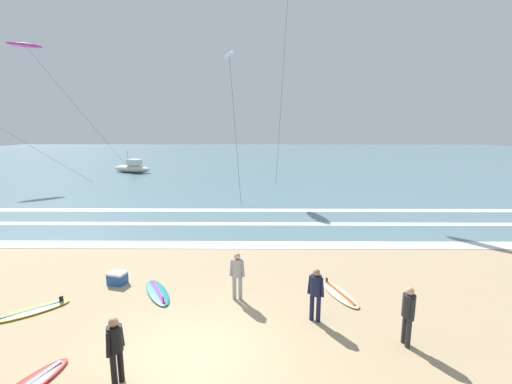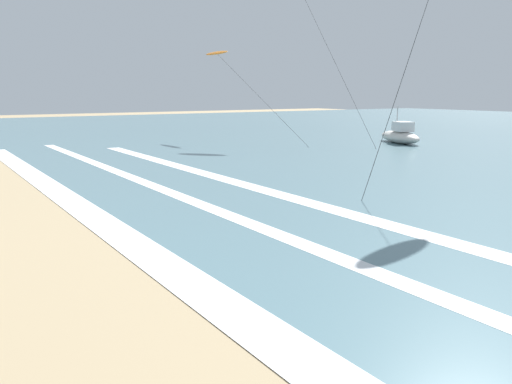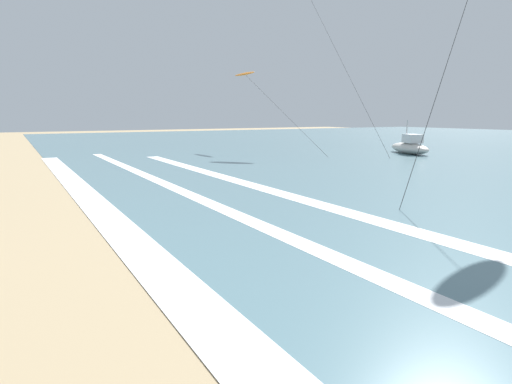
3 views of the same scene
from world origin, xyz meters
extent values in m
plane|color=tan|center=(0.00, 0.00, 0.00)|extent=(160.00, 160.00, 0.00)
cube|color=slate|center=(0.00, 52.56, 0.01)|extent=(140.00, 90.00, 0.01)
cube|color=white|center=(-0.07, 7.96, 0.01)|extent=(49.12, 1.04, 0.01)
cube|color=white|center=(-1.06, 11.53, 0.01)|extent=(49.90, 0.63, 0.01)
cube|color=white|center=(0.60, 14.79, 0.01)|extent=(44.67, 0.84, 0.01)
cylinder|color=black|center=(-1.53, -1.12, 0.41)|extent=(0.13, 0.13, 0.82)
cylinder|color=black|center=(-1.46, -0.94, 0.41)|extent=(0.13, 0.13, 0.82)
cylinder|color=black|center=(-1.50, -1.03, 1.11)|extent=(0.32, 0.32, 0.58)
cylinder|color=black|center=(-1.56, -1.21, 1.08)|extent=(0.13, 0.16, 0.56)
cylinder|color=black|center=(-1.43, -0.86, 1.08)|extent=(0.13, 0.16, 0.56)
sphere|color=#9E7051|center=(-1.50, -1.03, 1.49)|extent=(0.21, 0.21, 0.21)
cylinder|color=#232328|center=(5.38, 0.50, 0.41)|extent=(0.13, 0.13, 0.82)
cylinder|color=#232328|center=(5.40, 0.31, 0.41)|extent=(0.13, 0.13, 0.82)
cylinder|color=#232328|center=(5.39, 0.40, 1.11)|extent=(0.32, 0.32, 0.58)
cylinder|color=#232328|center=(5.37, 0.59, 1.08)|extent=(0.10, 0.14, 0.56)
cylinder|color=#232328|center=(5.41, 0.22, 1.08)|extent=(0.10, 0.14, 0.56)
sphere|color=tan|center=(5.39, 0.40, 1.49)|extent=(0.21, 0.21, 0.21)
cylinder|color=#141938|center=(3.13, 1.56, 0.41)|extent=(0.13, 0.13, 0.82)
cylinder|color=#141938|center=(3.31, 1.46, 0.41)|extent=(0.13, 0.13, 0.82)
cylinder|color=#141938|center=(3.22, 1.51, 1.11)|extent=(0.32, 0.32, 0.58)
cylinder|color=#141938|center=(3.06, 1.61, 1.08)|extent=(0.16, 0.14, 0.56)
cylinder|color=#141938|center=(3.39, 1.42, 1.08)|extent=(0.16, 0.14, 0.56)
sphere|color=#9E7051|center=(3.22, 1.51, 1.49)|extent=(0.21, 0.21, 0.21)
cylinder|color=gray|center=(0.99, 2.74, 0.41)|extent=(0.13, 0.13, 0.82)
cylinder|color=gray|center=(0.80, 2.77, 0.41)|extent=(0.13, 0.13, 0.82)
cylinder|color=gray|center=(0.89, 2.75, 1.11)|extent=(0.32, 0.32, 0.58)
cylinder|color=gray|center=(1.08, 2.72, 1.08)|extent=(0.15, 0.11, 0.56)
cylinder|color=gray|center=(0.71, 2.78, 1.08)|extent=(0.15, 0.11, 0.56)
sphere|color=tan|center=(0.89, 2.75, 1.49)|extent=(0.21, 0.21, 0.21)
ellipsoid|color=yellow|center=(-5.34, 1.92, 0.04)|extent=(2.00, 1.80, 0.09)
cube|color=#1959B2|center=(-5.34, 1.92, 0.09)|extent=(1.44, 1.21, 0.01)
cube|color=black|center=(-4.71, 2.44, 0.17)|extent=(0.10, 0.09, 0.16)
ellipsoid|color=beige|center=(4.30, 3.10, 0.04)|extent=(1.26, 2.18, 0.09)
cube|color=#D84C19|center=(4.30, 3.10, 0.09)|extent=(0.69, 1.72, 0.01)
cube|color=black|center=(4.03, 3.87, 0.17)|extent=(0.05, 0.12, 0.16)
ellipsoid|color=teal|center=(-1.84, 3.14, 0.04)|extent=(1.54, 2.13, 0.09)
cube|color=#BF198C|center=(-1.84, 3.14, 0.09)|extent=(0.95, 1.61, 0.01)
cube|color=black|center=(-1.44, 2.42, 0.17)|extent=(0.07, 0.11, 0.16)
ellipsoid|color=white|center=(-0.85, 22.51, 11.33)|extent=(1.48, 3.29, 0.43)
cylinder|color=#333333|center=(-0.26, 19.53, 5.66)|extent=(1.21, 5.97, 11.34)
cylinder|color=#333333|center=(3.56, 23.32, 7.76)|extent=(0.55, 4.35, 15.52)
ellipsoid|color=#CC2384|center=(-22.37, 29.66, 13.69)|extent=(2.95, 2.65, 0.43)
cylinder|color=#333333|center=(-17.00, 29.48, 6.84)|extent=(10.76, 0.39, 13.70)
cylinder|color=#333333|center=(-19.56, 25.21, 3.36)|extent=(9.16, 2.16, 6.73)
ellipsoid|color=beige|center=(-13.73, 33.80, 0.45)|extent=(5.46, 3.51, 0.90)
cube|color=silver|center=(-13.36, 33.66, 1.25)|extent=(1.80, 1.58, 0.70)
cylinder|color=#B2B2B2|center=(-14.28, 34.03, 1.80)|extent=(0.08, 0.08, 1.80)
cube|color=#1E4C9E|center=(-3.48, 3.86, 0.18)|extent=(0.70, 0.58, 0.36)
cube|color=silver|center=(-3.48, 3.86, 0.40)|extent=(0.71, 0.60, 0.08)
camera|label=1|loc=(1.57, -7.66, 5.59)|focal=24.24mm
camera|label=2|loc=(13.69, 3.62, 3.79)|focal=37.34mm
camera|label=3|loc=(9.70, 5.57, 3.11)|focal=29.50mm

